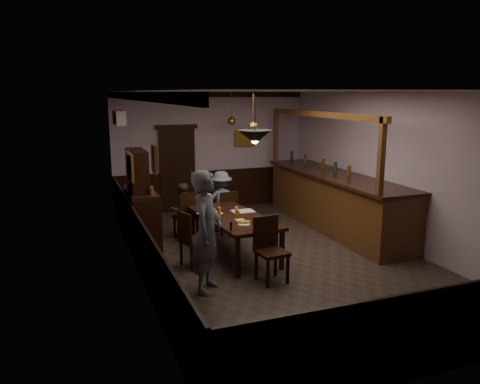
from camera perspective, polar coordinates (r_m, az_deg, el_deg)
name	(u,v)px	position (r m, az deg, el deg)	size (l,w,h in m)	color
room	(276,177)	(8.39, 4.47, 1.86)	(5.01, 8.01, 3.01)	#2D2621
dining_table	(234,220)	(8.62, -0.78, -3.38)	(1.22, 2.29, 0.75)	black
chair_far_left	(187,214)	(9.62, -6.45, -2.67)	(0.51, 0.51, 1.00)	black
chair_far_right	(227,211)	(9.96, -1.61, -2.28)	(0.46, 0.46, 0.94)	black
chair_near	(269,246)	(7.54, 3.59, -6.59)	(0.50, 0.50, 1.04)	black
chair_side	(190,237)	(8.12, -6.06, -5.47)	(0.53, 0.53, 0.99)	black
person_standing	(207,232)	(7.04, -4.07, -4.85)	(0.68, 0.45, 1.87)	#53575F
person_seated_left	(182,210)	(9.87, -7.06, -2.18)	(0.55, 0.43, 1.14)	#464B2D
person_seated_right	(221,201)	(10.17, -2.29, -1.13)	(0.85, 0.49, 1.32)	slate
newspaper_left	(210,213)	(8.80, -3.70, -2.62)	(0.42, 0.30, 0.01)	silver
newspaper_right	(243,211)	(8.95, 0.35, -2.34)	(0.42, 0.30, 0.01)	silver
napkin	(240,220)	(8.35, 0.00, -3.41)	(0.15, 0.15, 0.00)	#FFC35D
saucer	(263,221)	(8.24, 2.86, -3.60)	(0.15, 0.15, 0.01)	white
coffee_cup	(265,219)	(8.25, 3.06, -3.28)	(0.08, 0.08, 0.07)	white
pastry_plate	(244,224)	(8.06, 0.46, -3.94)	(0.22, 0.22, 0.01)	white
pastry_ring_a	(241,222)	(8.10, 0.07, -3.65)	(0.13, 0.13, 0.04)	#C68C47
pastry_ring_b	(246,222)	(8.11, 0.80, -3.64)	(0.13, 0.13, 0.04)	#C68C47
soda_can	(238,214)	(8.53, -0.26, -2.67)	(0.07, 0.07, 0.12)	orange
beer_glass	(219,213)	(8.47, -2.56, -2.52)	(0.06, 0.06, 0.20)	#BF721E
water_glass	(236,211)	(8.69, -0.44, -2.29)	(0.06, 0.06, 0.15)	silver
pepper_mill	(231,226)	(7.75, -1.09, -4.12)	(0.04, 0.04, 0.14)	black
sideboard	(141,208)	(9.31, -11.99, -1.96)	(0.52, 1.45, 1.92)	black
bar_counter	(335,200)	(10.53, 11.52, -0.97)	(1.08, 4.62, 2.59)	#4C2E14
door_back	(178,171)	(11.88, -7.62, 2.60)	(0.90, 0.06, 2.10)	black
ac_unit	(119,118)	(10.46, -14.53, 8.77)	(0.20, 0.85, 0.30)	white
picture_left_small	(154,159)	(6.03, -10.44, 3.97)	(0.04, 0.28, 0.36)	olive
picture_left_large	(130,167)	(8.45, -13.24, 3.03)	(0.04, 0.62, 0.48)	olive
picture_back	(244,138)	(12.32, 0.50, 6.55)	(0.55, 0.04, 0.42)	olive
pendant_iron	(255,137)	(7.63, 1.82, 6.73)	(0.56, 0.56, 0.84)	black
pendant_brass_mid	(253,127)	(9.59, 1.59, 7.97)	(0.20, 0.20, 0.81)	#BF8C3F
pendant_brass_far	(232,121)	(11.40, -1.03, 8.62)	(0.20, 0.20, 0.81)	#BF8C3F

